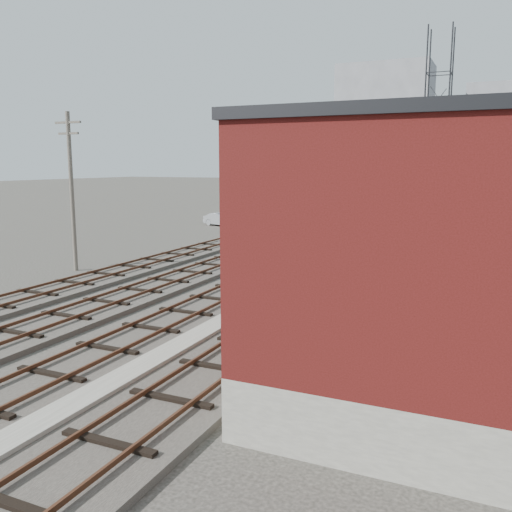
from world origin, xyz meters
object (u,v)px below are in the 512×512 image
Objects in this scene: car_silver at (221,219)px; car_red at (252,217)px; car_grey at (261,218)px; site_trailer at (297,217)px; switch_stand at (228,251)px; signal_mast at (280,278)px.

car_red is at bearing -16.93° from car_silver.
car_grey reaches higher than car_red.
site_trailer reaches higher than car_silver.
site_trailer is (-0.94, 15.46, 0.77)m from switch_stand.
signal_mast is 38.38m from car_grey.
site_trailer is at bearing -140.63° from car_grey.
signal_mast is at bearing -134.02° from car_silver.
signal_mast is 39.63m from car_red.
car_grey reaches higher than switch_stand.
car_silver is at bearing 111.04° from car_grey.
site_trailer is (-10.72, 30.93, -1.28)m from signal_mast.
signal_mast is 1.15× the size of car_red.
site_trailer is 6.60m from car_grey.
car_grey is (3.31, 2.33, 0.10)m from car_silver.
car_grey is at bearing -129.76° from car_red.
switch_stand is 15.51m from site_trailer.
car_red is (-6.67, 4.62, -0.70)m from site_trailer.
site_trailer is at bearing 116.58° from switch_stand.
switch_stand is 0.31× the size of car_silver.
switch_stand is 19.52m from car_silver.
car_silver is at bearing 120.72° from signal_mast.
signal_mast is at bearing -34.59° from switch_stand.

